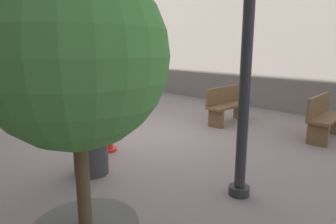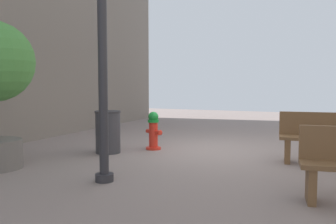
# 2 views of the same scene
# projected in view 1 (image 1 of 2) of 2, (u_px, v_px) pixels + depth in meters

# --- Properties ---
(ground_plane) EXTENTS (23.40, 23.40, 0.00)m
(ground_plane) POSITION_uv_depth(u_px,v_px,m) (147.00, 133.00, 6.81)
(ground_plane) COLOR gray
(fire_hydrant) EXTENTS (0.43, 0.41, 0.85)m
(fire_hydrant) POSITION_uv_depth(u_px,v_px,m) (107.00, 129.00, 5.57)
(fire_hydrant) COLOR red
(fire_hydrant) RESTS_ON ground_plane
(bench_near) EXTENTS (1.57, 0.60, 0.95)m
(bench_near) POSITION_uv_depth(u_px,v_px,m) (227.00, 104.00, 7.72)
(bench_near) COLOR brown
(bench_near) RESTS_ON ground_plane
(bench_far) EXTENTS (1.45, 0.60, 0.95)m
(bench_far) POSITION_uv_depth(u_px,v_px,m) (324.00, 117.00, 6.31)
(bench_far) COLOR brown
(bench_far) RESTS_ON ground_plane
(planter_tree) EXTENTS (1.39, 1.39, 2.56)m
(planter_tree) POSITION_uv_depth(u_px,v_px,m) (77.00, 84.00, 2.17)
(planter_tree) COLOR slate
(planter_tree) RESTS_ON ground_plane
(trash_bin) EXTENTS (0.55, 0.55, 0.91)m
(trash_bin) POSITION_uv_depth(u_px,v_px,m) (90.00, 145.00, 4.54)
(trash_bin) COLOR #38383D
(trash_bin) RESTS_ON ground_plane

